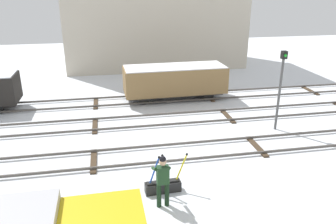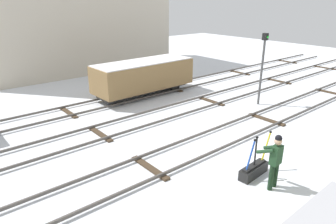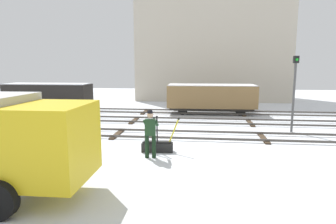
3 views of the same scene
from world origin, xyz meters
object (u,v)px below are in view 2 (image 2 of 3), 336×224
Objects in this scene: switch_lever_frame at (254,169)px; signal_post at (263,62)px; rail_worker at (275,158)px; freight_car_mid_siding at (144,76)px.

signal_post is at bearing 30.33° from switch_lever_frame.
freight_car_mid_siding is (2.56, 10.42, 0.19)m from rail_worker.
switch_lever_frame is 7.93m from signal_post.
switch_lever_frame is 0.24× the size of freight_car_mid_siding.
signal_post reaches higher than rail_worker.
switch_lever_frame is at bearing -105.31° from freight_car_mid_siding.
freight_car_mid_siding is (2.41, 9.65, 0.98)m from switch_lever_frame.
switch_lever_frame is at bearing 75.71° from rail_worker.
rail_worker is 0.29× the size of freight_car_mid_siding.
signal_post reaches higher than freight_car_mid_siding.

